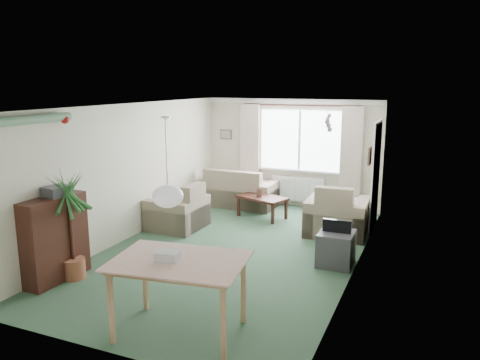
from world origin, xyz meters
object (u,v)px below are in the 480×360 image
at_px(sofa, 239,187).
at_px(armchair_corner, 337,209).
at_px(bookshelf, 55,239).
at_px(pet_bed, 330,231).
at_px(coffee_table, 262,207).
at_px(dining_table, 180,297).
at_px(armchair_left, 177,205).
at_px(tv_cube, 336,249).
at_px(houseplant, 71,225).

height_order(sofa, armchair_corner, armchair_corner).
distance_m(bookshelf, pet_bed, 4.74).
bearing_deg(bookshelf, coffee_table, 70.57).
xyz_separation_m(coffee_table, dining_table, (0.74, -4.63, 0.20)).
xyz_separation_m(coffee_table, bookshelf, (-1.60, -4.06, 0.38)).
xyz_separation_m(armchair_corner, armchair_left, (-2.91, -0.83, -0.04)).
xyz_separation_m(armchair_corner, tv_cube, (0.29, -1.51, -0.22)).
bearing_deg(armchair_left, dining_table, 31.95).
bearing_deg(coffee_table, bookshelf, -111.58).
bearing_deg(sofa, bookshelf, 81.66).
relative_size(sofa, bookshelf, 1.42).
bearing_deg(pet_bed, coffee_table, 160.05).
bearing_deg(armchair_corner, pet_bed, 48.71).
bearing_deg(armchair_left, pet_bed, 105.34).
height_order(armchair_left, coffee_table, armchair_left).
relative_size(coffee_table, houseplant, 0.63).
distance_m(armchair_left, pet_bed, 2.93).
distance_m(coffee_table, dining_table, 4.69).
height_order(armchair_left, houseplant, houseplant).
relative_size(armchair_corner, pet_bed, 1.71).
bearing_deg(armchair_left, armchair_corner, 106.94).
relative_size(armchair_corner, dining_table, 0.80).
relative_size(sofa, armchair_corner, 1.60).
distance_m(coffee_table, houseplant, 4.22).
relative_size(houseplant, pet_bed, 2.52).
bearing_deg(armchair_corner, tv_cube, 99.11).
relative_size(armchair_left, pet_bed, 1.58).
xyz_separation_m(dining_table, tv_cube, (1.20, 2.66, -0.16)).
height_order(dining_table, tv_cube, dining_table).
bearing_deg(bookshelf, armchair_corner, 50.13).
height_order(houseplant, dining_table, houseplant).
distance_m(sofa, armchair_corner, 2.74).
bearing_deg(coffee_table, houseplant, -109.80).
height_order(armchair_corner, pet_bed, armchair_corner).
relative_size(bookshelf, houseplant, 0.76).
height_order(sofa, houseplant, houseplant).
height_order(bookshelf, pet_bed, bookshelf).
bearing_deg(sofa, armchair_left, 78.67).
bearing_deg(armchair_corner, armchair_left, 14.11).
distance_m(tv_cube, pet_bed, 1.46).
bearing_deg(armchair_left, sofa, 168.82).
bearing_deg(tv_cube, pet_bed, 105.14).
distance_m(coffee_table, pet_bed, 1.66).
bearing_deg(sofa, armchair_corner, 155.42).
relative_size(armchair_left, bookshelf, 0.82).
xyz_separation_m(sofa, bookshelf, (-0.77, -4.78, 0.18)).
bearing_deg(dining_table, coffee_table, 99.08).
distance_m(bookshelf, tv_cube, 4.13).
relative_size(dining_table, pet_bed, 2.15).
distance_m(armchair_left, coffee_table, 1.82).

